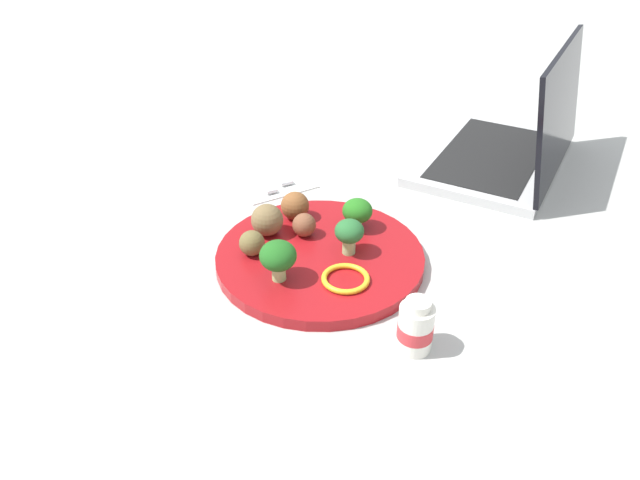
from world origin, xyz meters
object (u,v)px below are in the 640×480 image
Objects in this scene: plate at (320,257)px; meatball_back_right at (295,206)px; broccoli_floret_back_left at (278,257)px; knife at (256,175)px; fork at (275,171)px; napkin at (264,174)px; broccoli_floret_mid_left at (349,233)px; meatball_far_rim at (304,225)px; meatball_mid_left at (252,243)px; broccoli_floret_center at (357,211)px; meatball_back_left at (267,220)px; laptop at (510,146)px; pepper_ring_back_left at (343,279)px; yogurt_bottle at (416,327)px.

meatball_back_right is (-0.10, 0.01, 0.03)m from plate.
broccoli_floret_back_left is at bearing -68.62° from plate.
knife is (-0.26, 0.01, -0.00)m from plate.
broccoli_floret_back_left is 0.31m from knife.
knife is at bearing -88.36° from fork.
meatball_back_right reaches higher than fork.
napkin is 0.02m from knife.
broccoli_floret_mid_left reaches higher than meatball_far_rim.
meatball_far_rim is 0.08m from meatball_mid_left.
knife is at bearing -65.83° from napkin.
broccoli_floret_back_left is 0.32m from fork.
broccoli_floret_center reaches higher than meatball_back_right.
knife is at bearing 177.08° from plate.
meatball_far_rim reaches higher than knife.
meatball_mid_left is at bearing -46.11° from meatball_back_left.
broccoli_floret_mid_left is 0.34× the size of knife.
meatball_back_right is at bearing -7.50° from napkin.
broccoli_floret_mid_left is at bearing -72.25° from laptop.
meatball_mid_left is at bearing -144.19° from pepper_ring_back_left.
meatball_back_right reaches higher than meatball_mid_left.
meatball_back_right is 0.24× the size of napkin.
pepper_ring_back_left is at bearing -1.68° from meatball_far_rim.
yogurt_bottle reaches higher than fork.
fork is (-0.19, 0.09, -0.03)m from meatball_back_left.
meatball_back_right is at bearing -88.52° from laptop.
meatball_back_left is at bearing -164.25° from pepper_ring_back_left.
meatball_far_rim is 0.22m from fork.
plate is 0.10m from meatball_back_right.
meatball_mid_left is at bearing -26.03° from napkin.
broccoli_floret_back_left is 0.89× the size of pepper_ring_back_left.
broccoli_floret_center is 0.74× the size of pepper_ring_back_left.
broccoli_floret_back_left is at bearing -151.23° from yogurt_bottle.
meatball_back_left is 0.37× the size of fork.
napkin is (-0.23, 0.11, -0.03)m from meatball_mid_left.
meatball_back_right is 0.17m from pepper_ring_back_left.
plate is 0.06m from broccoli_floret_mid_left.
meatball_back_right is 0.18m from napkin.
meatball_mid_left is 0.26m from fork.
pepper_ring_back_left is (0.14, 0.04, -0.02)m from meatball_back_left.
meatball_back_left is 1.36× the size of meatball_far_rim.
meatball_back_right is at bearing 111.37° from meatball_back_left.
laptop is (-0.03, 0.46, 0.00)m from meatball_back_left.
meatball_far_rim is 0.23m from napkin.
broccoli_floret_center is at bearing 6.26° from fork.
meatball_back_left is 0.12× the size of laptop.
knife is at bearing -175.75° from broccoli_floret_mid_left.
broccoli_floret_mid_left is 0.08m from meatball_far_rim.
meatball_mid_left is at bearing -116.05° from broccoli_floret_mid_left.
meatball_back_left is 0.67× the size of yogurt_bottle.
meatball_far_rim is at bearing -9.40° from meatball_back_right.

